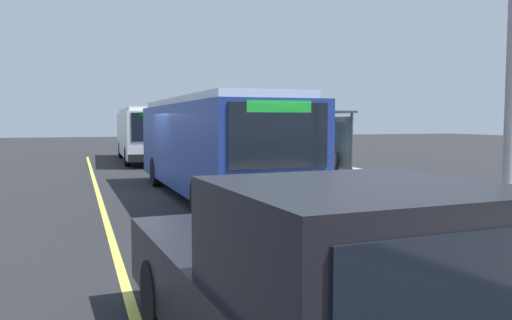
{
  "coord_description": "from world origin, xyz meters",
  "views": [
    {
      "loc": [
        16.39,
        -2.79,
        2.29
      ],
      "look_at": [
        3.2,
        1.74,
        1.23
      ],
      "focal_mm": 36.68,
      "sensor_mm": 36.0,
      "label": 1
    }
  ],
  "objects_px": {
    "pickup_truck": "(311,293)",
    "waiting_bench": "(322,165)",
    "transit_bus_main": "(212,143)",
    "route_sign_post": "(281,131)",
    "pedestrian_commuter": "(275,150)",
    "transit_bus_second": "(145,132)"
  },
  "relations": [
    {
      "from": "route_sign_post",
      "to": "pedestrian_commuter",
      "type": "xyz_separation_m",
      "value": [
        -3.68,
        1.22,
        -0.84
      ]
    },
    {
      "from": "pickup_truck",
      "to": "waiting_bench",
      "type": "xyz_separation_m",
      "value": [
        -13.83,
        6.88,
        -0.22
      ]
    },
    {
      "from": "waiting_bench",
      "to": "pedestrian_commuter",
      "type": "xyz_separation_m",
      "value": [
        -1.44,
        -1.34,
        0.48
      ]
    },
    {
      "from": "pickup_truck",
      "to": "waiting_bench",
      "type": "distance_m",
      "value": 15.45
    },
    {
      "from": "waiting_bench",
      "to": "pedestrian_commuter",
      "type": "bearing_deg",
      "value": -137.17
    },
    {
      "from": "pickup_truck",
      "to": "pedestrian_commuter",
      "type": "bearing_deg",
      "value": 160.05
    },
    {
      "from": "waiting_bench",
      "to": "pedestrian_commuter",
      "type": "distance_m",
      "value": 2.03
    },
    {
      "from": "transit_bus_second",
      "to": "pickup_truck",
      "type": "relative_size",
      "value": 1.95
    },
    {
      "from": "transit_bus_second",
      "to": "transit_bus_main",
      "type": "bearing_deg",
      "value": 0.61
    },
    {
      "from": "route_sign_post",
      "to": "transit_bus_second",
      "type": "bearing_deg",
      "value": -170.3
    },
    {
      "from": "transit_bus_main",
      "to": "pickup_truck",
      "type": "relative_size",
      "value": 1.94
    },
    {
      "from": "transit_bus_main",
      "to": "waiting_bench",
      "type": "bearing_deg",
      "value": 117.62
    },
    {
      "from": "transit_bus_second",
      "to": "pedestrian_commuter",
      "type": "height_order",
      "value": "transit_bus_second"
    },
    {
      "from": "waiting_bench",
      "to": "route_sign_post",
      "type": "xyz_separation_m",
      "value": [
        2.24,
        -2.56,
        1.32
      ]
    },
    {
      "from": "pickup_truck",
      "to": "route_sign_post",
      "type": "distance_m",
      "value": 12.42
    },
    {
      "from": "route_sign_post",
      "to": "waiting_bench",
      "type": "bearing_deg",
      "value": 131.16
    },
    {
      "from": "pickup_truck",
      "to": "waiting_bench",
      "type": "relative_size",
      "value": 3.45
    },
    {
      "from": "transit_bus_second",
      "to": "waiting_bench",
      "type": "distance_m",
      "value": 13.4
    },
    {
      "from": "waiting_bench",
      "to": "route_sign_post",
      "type": "relative_size",
      "value": 0.57
    },
    {
      "from": "waiting_bench",
      "to": "pedestrian_commuter",
      "type": "height_order",
      "value": "pedestrian_commuter"
    },
    {
      "from": "pickup_truck",
      "to": "waiting_bench",
      "type": "height_order",
      "value": "pickup_truck"
    },
    {
      "from": "transit_bus_second",
      "to": "pedestrian_commuter",
      "type": "distance_m",
      "value": 11.55
    }
  ]
}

